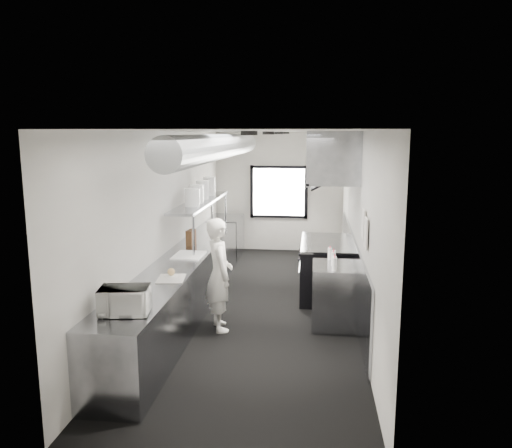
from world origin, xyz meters
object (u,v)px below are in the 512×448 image
(small_plate, at_px, (171,276))
(knife_block, at_px, (191,238))
(squeeze_bottle_d, at_px, (334,257))
(squeeze_bottle_b, at_px, (334,262))
(plate_stack_a, at_px, (192,197))
(plate_stack_c, at_px, (203,190))
(cutting_board, at_px, (189,255))
(squeeze_bottle_a, at_px, (335,264))
(deli_tub_b, at_px, (130,293))
(plate_stack_b, at_px, (196,194))
(squeeze_bottle_c, at_px, (333,259))
(range, at_px, (325,268))
(line_cook, at_px, (219,274))
(bottle_station, at_px, (335,295))
(pass_shelf, at_px, (201,203))
(plate_stack_d, at_px, (209,186))
(exhaust_hood, at_px, (331,156))
(prep_counter, at_px, (184,286))
(squeeze_bottle_e, at_px, (330,254))
(deli_tub_a, at_px, (128,297))
(microwave, at_px, (124,301))
(far_work_table, at_px, (225,237))

(small_plate, height_order, knife_block, knife_block)
(squeeze_bottle_d, bearing_deg, squeeze_bottle_b, -90.10)
(small_plate, bearing_deg, plate_stack_a, 94.53)
(plate_stack_a, distance_m, plate_stack_c, 0.91)
(cutting_board, bearing_deg, squeeze_bottle_a, -15.54)
(small_plate, relative_size, plate_stack_a, 0.62)
(deli_tub_b, xyz_separation_m, plate_stack_b, (0.07, 3.08, 0.78))
(deli_tub_b, height_order, squeeze_bottle_c, squeeze_bottle_c)
(plate_stack_b, xyz_separation_m, squeeze_bottle_d, (2.32, -1.20, -0.74))
(range, bearing_deg, line_cook, -131.39)
(bottle_station, xyz_separation_m, plate_stack_a, (-2.33, 1.01, 1.27))
(pass_shelf, distance_m, line_cook, 2.27)
(squeeze_bottle_d, bearing_deg, plate_stack_b, 152.72)
(pass_shelf, relative_size, plate_stack_d, 8.32)
(squeeze_bottle_b, height_order, squeeze_bottle_d, squeeze_bottle_d)
(exhaust_hood, relative_size, squeeze_bottle_b, 13.13)
(exhaust_hood, bearing_deg, deli_tub_b, -126.97)
(prep_counter, height_order, line_cook, line_cook)
(squeeze_bottle_c, height_order, squeeze_bottle_e, squeeze_bottle_c)
(small_plate, xyz_separation_m, cutting_board, (-0.05, 1.14, 0.00))
(deli_tub_b, bearing_deg, plate_stack_d, 89.33)
(plate_stack_c, relative_size, squeeze_bottle_c, 1.78)
(bottle_station, xyz_separation_m, knife_block, (-2.38, 1.06, 0.58))
(pass_shelf, relative_size, deli_tub_b, 21.45)
(deli_tub_a, xyz_separation_m, knife_block, (0.02, 2.89, 0.08))
(pass_shelf, relative_size, range, 1.88)
(microwave, height_order, plate_stack_c, plate_stack_c)
(deli_tub_a, height_order, squeeze_bottle_a, squeeze_bottle_a)
(small_plate, bearing_deg, prep_counter, 96.47)
(microwave, bearing_deg, plate_stack_d, 81.59)
(plate_stack_a, relative_size, plate_stack_d, 0.82)
(prep_counter, relative_size, plate_stack_a, 20.20)
(plate_stack_a, relative_size, squeeze_bottle_d, 1.67)
(plate_stack_a, bearing_deg, plate_stack_c, 92.01)
(far_work_table, height_order, plate_stack_c, plate_stack_c)
(deli_tub_a, relative_size, plate_stack_b, 0.41)
(plate_stack_d, relative_size, squeeze_bottle_d, 2.03)
(small_plate, xyz_separation_m, squeeze_bottle_b, (2.16, 0.69, 0.08))
(small_plate, bearing_deg, deli_tub_a, -102.23)
(exhaust_hood, relative_size, bottle_station, 2.44)
(line_cook, relative_size, small_plate, 8.70)
(plate_stack_b, height_order, squeeze_bottle_b, plate_stack_b)
(prep_counter, height_order, cutting_board, cutting_board)
(squeeze_bottle_a, height_order, squeeze_bottle_d, squeeze_bottle_a)
(far_work_table, distance_m, squeeze_bottle_a, 4.81)
(knife_block, distance_m, squeeze_bottle_a, 2.72)
(deli_tub_a, xyz_separation_m, plate_stack_d, (0.04, 4.34, 0.80))
(line_cook, xyz_separation_m, plate_stack_a, (-0.69, 1.34, 0.91))
(plate_stack_d, xyz_separation_m, squeeze_bottle_b, (2.33, -2.65, -0.77))
(squeeze_bottle_a, bearing_deg, plate_stack_c, 136.31)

